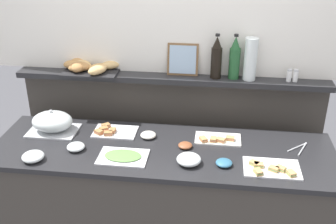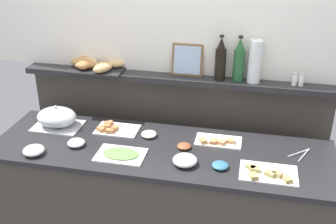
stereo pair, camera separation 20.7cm
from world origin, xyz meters
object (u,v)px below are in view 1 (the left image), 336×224
at_px(sandwich_platter_front, 112,131).
at_px(water_carafe, 250,59).
at_px(serving_cloche, 52,122).
at_px(wine_bottle_dark, 216,58).
at_px(condiment_bowl_red, 148,135).
at_px(condiment_bowl_cream, 224,163).
at_px(framed_picture, 183,59).
at_px(cold_cuts_platter, 123,156).
at_px(sandwich_platter_rear, 218,139).
at_px(serving_tongs, 300,148).
at_px(glass_bowl_medium, 76,147).
at_px(condiment_bowl_teal, 185,145).
at_px(pepper_shaker, 296,76).
at_px(glass_bowl_large, 33,157).
at_px(glass_bowl_small, 189,160).
at_px(bread_basket, 86,67).
at_px(salt_shaker, 289,75).
at_px(wine_bottle_green, 235,59).
at_px(sandwich_platter_side, 271,168).

relative_size(sandwich_platter_front, water_carafe, 1.01).
relative_size(serving_cloche, wine_bottle_dark, 1.08).
relative_size(condiment_bowl_red, wine_bottle_dark, 0.34).
xyz_separation_m(condiment_bowl_cream, framed_picture, (-0.32, 0.63, 0.43)).
xyz_separation_m(cold_cuts_platter, serving_cloche, (-0.56, 0.28, 0.06)).
xyz_separation_m(sandwich_platter_rear, condiment_bowl_cream, (0.04, -0.30, 0.01)).
bearing_deg(sandwich_platter_rear, serving_tongs, -4.22).
distance_m(sandwich_platter_rear, serving_cloche, 1.15).
xyz_separation_m(glass_bowl_medium, serving_tongs, (1.45, 0.20, -0.02)).
bearing_deg(serving_tongs, glass_bowl_medium, -172.11).
distance_m(serving_cloche, glass_bowl_medium, 0.33).
bearing_deg(serving_tongs, condiment_bowl_teal, -173.77).
relative_size(glass_bowl_medium, condiment_bowl_teal, 1.25).
height_order(serving_tongs, pepper_shaker, pepper_shaker).
distance_m(serving_cloche, framed_picture, 1.02).
xyz_separation_m(glass_bowl_large, glass_bowl_small, (0.96, 0.08, 0.00)).
xyz_separation_m(cold_cuts_platter, bread_basket, (-0.39, 0.59, 0.37)).
bearing_deg(bread_basket, salt_shaker, 0.01).
relative_size(wine_bottle_green, water_carafe, 1.06).
bearing_deg(wine_bottle_green, condiment_bowl_teal, -124.82).
xyz_separation_m(sandwich_platter_side, cold_cuts_platter, (-0.91, 0.02, -0.00)).
distance_m(sandwich_platter_rear, framed_picture, 0.62).
xyz_separation_m(serving_cloche, serving_tongs, (1.69, -0.02, -0.07)).
bearing_deg(bread_basket, sandwich_platter_side, -25.09).
bearing_deg(glass_bowl_large, serving_cloche, 92.47).
bearing_deg(bread_basket, glass_bowl_small, -36.81).
height_order(sandwich_platter_side, serving_tongs, sandwich_platter_side).
distance_m(condiment_bowl_red, pepper_shaker, 1.09).
distance_m(cold_cuts_platter, water_carafe, 1.09).
height_order(condiment_bowl_teal, wine_bottle_dark, wine_bottle_dark).
xyz_separation_m(sandwich_platter_front, wine_bottle_dark, (0.70, 0.28, 0.47)).
relative_size(glass_bowl_medium, wine_bottle_dark, 0.37).
xyz_separation_m(condiment_bowl_teal, bread_basket, (-0.77, 0.41, 0.36)).
bearing_deg(glass_bowl_large, water_carafe, 27.35).
distance_m(glass_bowl_medium, framed_picture, 0.96).
bearing_deg(serving_cloche, bread_basket, 60.82).
height_order(condiment_bowl_teal, serving_tongs, condiment_bowl_teal).
xyz_separation_m(sandwich_platter_rear, salt_shaker, (0.47, 0.29, 0.37)).
relative_size(wine_bottle_green, framed_picture, 1.39).
relative_size(sandwich_platter_side, water_carafe, 1.14).
xyz_separation_m(serving_tongs, pepper_shaker, (-0.03, 0.33, 0.38)).
xyz_separation_m(sandwich_platter_side, condiment_bowl_teal, (-0.53, 0.19, 0.01)).
bearing_deg(glass_bowl_medium, framed_picture, 41.95).
height_order(sandwich_platter_front, pepper_shaker, pepper_shaker).
height_order(glass_bowl_medium, water_carafe, water_carafe).
xyz_separation_m(cold_cuts_platter, wine_bottle_dark, (0.55, 0.59, 0.47)).
bearing_deg(wine_bottle_green, salt_shaker, -1.80).
relative_size(condiment_bowl_red, framed_picture, 0.47).
xyz_separation_m(serving_cloche, wine_bottle_dark, (1.11, 0.32, 0.41)).
distance_m(sandwich_platter_side, serving_cloche, 1.51).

